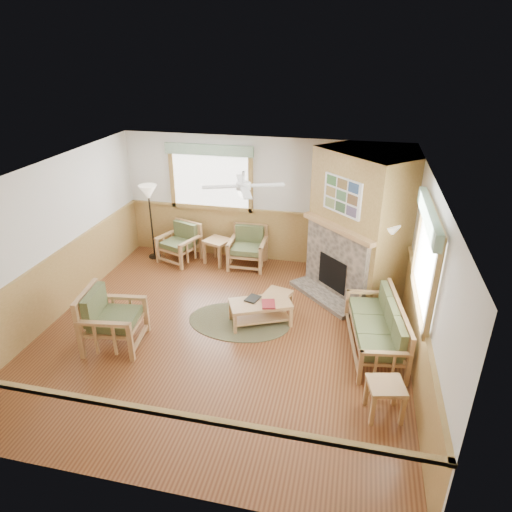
% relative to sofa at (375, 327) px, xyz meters
% --- Properties ---
extents(floor, '(6.00, 6.00, 0.01)m').
position_rel_sofa_xyz_m(floor, '(-2.43, -0.12, -0.41)').
color(floor, brown).
rests_on(floor, ground).
extents(ceiling, '(6.00, 6.00, 0.01)m').
position_rel_sofa_xyz_m(ceiling, '(-2.43, -0.12, 2.29)').
color(ceiling, white).
rests_on(ceiling, floor).
extents(wall_back, '(6.00, 0.02, 2.70)m').
position_rel_sofa_xyz_m(wall_back, '(-2.43, 2.88, 0.94)').
color(wall_back, white).
rests_on(wall_back, floor).
extents(wall_front, '(6.00, 0.02, 2.70)m').
position_rel_sofa_xyz_m(wall_front, '(-2.43, -3.12, 0.94)').
color(wall_front, white).
rests_on(wall_front, floor).
extents(wall_left, '(0.02, 6.00, 2.70)m').
position_rel_sofa_xyz_m(wall_left, '(-5.43, -0.12, 0.94)').
color(wall_left, white).
rests_on(wall_left, floor).
extents(wall_right, '(0.02, 6.00, 2.70)m').
position_rel_sofa_xyz_m(wall_right, '(0.57, -0.12, 0.94)').
color(wall_right, white).
rests_on(wall_right, floor).
extents(wainscot, '(6.00, 6.00, 1.10)m').
position_rel_sofa_xyz_m(wainscot, '(-2.43, -0.12, 0.14)').
color(wainscot, '#A58043').
rests_on(wainscot, floor).
extents(fireplace, '(3.11, 3.11, 2.70)m').
position_rel_sofa_xyz_m(fireplace, '(-0.38, 1.93, 0.94)').
color(fireplace, '#A58043').
rests_on(fireplace, floor).
extents(window_back, '(1.90, 0.16, 1.50)m').
position_rel_sofa_xyz_m(window_back, '(-3.53, 2.84, 2.12)').
color(window_back, white).
rests_on(window_back, wall_back).
extents(window_right, '(0.16, 1.90, 1.50)m').
position_rel_sofa_xyz_m(window_right, '(0.53, -0.32, 2.12)').
color(window_right, white).
rests_on(window_right, wall_right).
extents(ceiling_fan, '(1.59, 1.59, 0.36)m').
position_rel_sofa_xyz_m(ceiling_fan, '(-2.13, 0.18, 2.25)').
color(ceiling_fan, white).
rests_on(ceiling_fan, ceiling).
extents(sofa, '(1.85, 0.98, 0.81)m').
position_rel_sofa_xyz_m(sofa, '(0.00, 0.00, 0.00)').
color(sofa, tan).
rests_on(sofa, floor).
extents(armchair_back_left, '(0.95, 0.95, 0.83)m').
position_rel_sofa_xyz_m(armchair_back_left, '(-4.17, 2.35, 0.01)').
color(armchair_back_left, tan).
rests_on(armchair_back_left, floor).
extents(armchair_back_right, '(0.78, 0.78, 0.85)m').
position_rel_sofa_xyz_m(armchair_back_right, '(-2.64, 2.43, 0.02)').
color(armchair_back_right, tan).
rests_on(armchair_back_right, floor).
extents(armchair_left, '(0.96, 0.96, 0.96)m').
position_rel_sofa_xyz_m(armchair_left, '(-4.03, -0.78, 0.07)').
color(armchair_left, tan).
rests_on(armchair_left, floor).
extents(coffee_table, '(1.16, 0.91, 0.42)m').
position_rel_sofa_xyz_m(coffee_table, '(-1.90, 0.31, -0.20)').
color(coffee_table, tan).
rests_on(coffee_table, floor).
extents(end_table_chairs, '(0.63, 0.61, 0.55)m').
position_rel_sofa_xyz_m(end_table_chairs, '(-3.31, 2.43, -0.13)').
color(end_table_chairs, tan).
rests_on(end_table_chairs, floor).
extents(end_table_sofa, '(0.53, 0.52, 0.50)m').
position_rel_sofa_xyz_m(end_table_sofa, '(0.12, -1.43, -0.15)').
color(end_table_sofa, tan).
rests_on(end_table_sofa, floor).
extents(footstool, '(0.54, 0.54, 0.38)m').
position_rel_sofa_xyz_m(footstool, '(-1.68, 0.75, -0.21)').
color(footstool, tan).
rests_on(footstool, floor).
extents(braided_rug, '(2.27, 2.27, 0.01)m').
position_rel_sofa_xyz_m(braided_rug, '(-2.27, 0.26, -0.40)').
color(braided_rug, brown).
rests_on(braided_rug, floor).
extents(floor_lamp_left, '(0.47, 0.47, 1.68)m').
position_rel_sofa_xyz_m(floor_lamp_left, '(-4.80, 2.40, 0.44)').
color(floor_lamp_left, black).
rests_on(floor_lamp_left, floor).
extents(floor_lamp_right, '(0.45, 0.45, 1.63)m').
position_rel_sofa_xyz_m(floor_lamp_right, '(0.12, 1.29, 0.41)').
color(floor_lamp_right, black).
rests_on(floor_lamp_right, floor).
extents(book_red, '(0.29, 0.34, 0.03)m').
position_rel_sofa_xyz_m(book_red, '(-1.75, 0.26, 0.04)').
color(book_red, maroon).
rests_on(book_red, coffee_table).
extents(book_dark, '(0.27, 0.31, 0.03)m').
position_rel_sofa_xyz_m(book_dark, '(-2.05, 0.38, 0.03)').
color(book_dark, black).
rests_on(book_dark, coffee_table).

